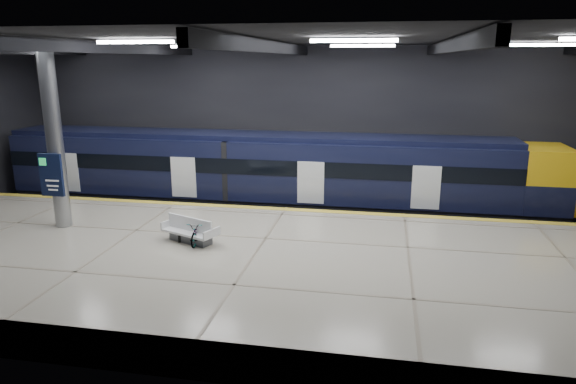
# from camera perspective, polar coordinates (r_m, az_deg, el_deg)

# --- Properties ---
(ground) EXTENTS (30.00, 30.00, 0.00)m
(ground) POSITION_cam_1_polar(r_m,az_deg,el_deg) (19.83, -1.82, -7.19)
(ground) COLOR black
(ground) RESTS_ON ground
(room_shell) EXTENTS (30.10, 16.10, 8.05)m
(room_shell) POSITION_cam_1_polar(r_m,az_deg,el_deg) (18.51, -1.97, 9.50)
(room_shell) COLOR black
(room_shell) RESTS_ON ground
(platform) EXTENTS (30.00, 11.00, 1.10)m
(platform) POSITION_cam_1_polar(r_m,az_deg,el_deg) (17.38, -3.62, -8.49)
(platform) COLOR #B6AE9A
(platform) RESTS_ON ground
(safety_strip) EXTENTS (30.00, 0.40, 0.01)m
(safety_strip) POSITION_cam_1_polar(r_m,az_deg,el_deg) (22.02, -0.32, -1.91)
(safety_strip) COLOR yellow
(safety_strip) RESTS_ON platform
(rails) EXTENTS (30.00, 1.52, 0.16)m
(rails) POSITION_cam_1_polar(r_m,az_deg,el_deg) (24.91, 0.87, -2.42)
(rails) COLOR gray
(rails) RESTS_ON ground
(train) EXTENTS (29.40, 2.84, 3.79)m
(train) POSITION_cam_1_polar(r_m,az_deg,el_deg) (24.45, 0.21, 2.06)
(train) COLOR black
(train) RESTS_ON ground
(bench) EXTENTS (2.23, 1.57, 0.91)m
(bench) POSITION_cam_1_polar(r_m,az_deg,el_deg) (18.37, -10.79, -4.52)
(bench) COLOR #595B60
(bench) RESTS_ON platform
(bicycle) EXTENTS (0.63, 1.58, 0.81)m
(bicycle) POSITION_cam_1_polar(r_m,az_deg,el_deg) (18.21, -9.93, -4.37)
(bicycle) COLOR #99999E
(bicycle) RESTS_ON platform
(pannier_bag) EXTENTS (0.34, 0.27, 0.35)m
(pannier_bag) POSITION_cam_1_polar(r_m,az_deg,el_deg) (18.49, -11.65, -4.92)
(pannier_bag) COLOR black
(pannier_bag) RESTS_ON platform
(info_column) EXTENTS (0.90, 0.78, 6.90)m
(info_column) POSITION_cam_1_polar(r_m,az_deg,el_deg) (20.97, -24.56, 5.34)
(info_column) COLOR #9EA0A5
(info_column) RESTS_ON platform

